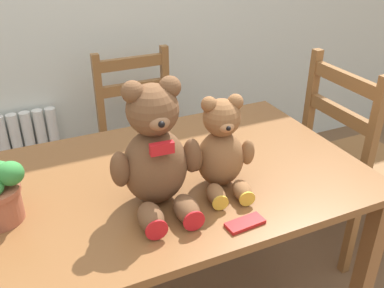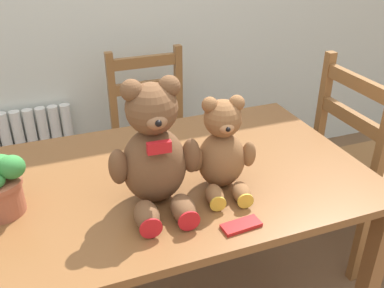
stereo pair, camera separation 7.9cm
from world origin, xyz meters
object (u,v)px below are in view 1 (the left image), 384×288
(teddy_bear_left, at_px, (156,154))
(chocolate_bar, at_px, (245,223))
(teddy_bear_right, at_px, (222,149))
(wooden_chair_side, at_px, (355,160))
(wooden_chair_behind, at_px, (144,141))

(teddy_bear_left, xyz_separation_m, chocolate_bar, (0.19, -0.21, -0.17))
(teddy_bear_right, bearing_deg, teddy_bear_left, 11.46)
(teddy_bear_right, distance_m, chocolate_bar, 0.26)
(teddy_bear_left, xyz_separation_m, teddy_bear_right, (0.23, 0.00, -0.04))
(wooden_chair_side, height_order, teddy_bear_left, teddy_bear_left)
(teddy_bear_left, distance_m, chocolate_bar, 0.34)
(wooden_chair_behind, bearing_deg, teddy_bear_left, 74.38)
(wooden_chair_behind, bearing_deg, chocolate_bar, 86.58)
(wooden_chair_behind, xyz_separation_m, wooden_chair_side, (0.87, -0.67, 0.03))
(teddy_bear_right, bearing_deg, chocolate_bar, 91.84)
(chocolate_bar, bearing_deg, wooden_chair_behind, 86.58)
(wooden_chair_side, bearing_deg, chocolate_bar, -62.84)
(teddy_bear_right, height_order, chocolate_bar, teddy_bear_right)
(wooden_chair_behind, bearing_deg, wooden_chair_side, 142.31)
(wooden_chair_side, distance_m, teddy_bear_left, 1.24)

